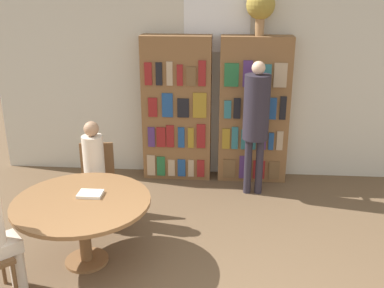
{
  "coord_description": "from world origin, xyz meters",
  "views": [
    {
      "loc": [
        0.15,
        -2.53,
        2.72
      ],
      "look_at": [
        -0.21,
        2.05,
        1.05
      ],
      "focal_mm": 42.0,
      "sensor_mm": 36.0,
      "label": 1
    }
  ],
  "objects": [
    {
      "name": "bookshelf_left",
      "position": [
        -0.54,
        3.57,
        1.02
      ],
      "size": [
        0.96,
        0.34,
        2.05
      ],
      "color": "brown",
      "rests_on": "ground_plane"
    },
    {
      "name": "reading_table",
      "position": [
        -1.24,
        1.31,
        0.61
      ],
      "size": [
        1.36,
        1.36,
        0.7
      ],
      "color": "brown",
      "rests_on": "ground_plane"
    },
    {
      "name": "chair_left_side",
      "position": [
        -1.38,
        2.32,
        0.5
      ],
      "size": [
        0.45,
        0.45,
        0.9
      ],
      "rotation": [
        0.0,
        0.0,
        -3.0
      ],
      "color": "brown",
      "rests_on": "ground_plane"
    },
    {
      "name": "librarian_standing",
      "position": [
        0.54,
        3.07,
        1.12
      ],
      "size": [
        0.34,
        0.61,
        1.8
      ],
      "color": "#28232D",
      "rests_on": "ground_plane"
    },
    {
      "name": "seated_reader_left",
      "position": [
        -1.35,
        2.14,
        0.7
      ],
      "size": [
        0.29,
        0.38,
        1.24
      ],
      "rotation": [
        0.0,
        0.0,
        -3.0
      ],
      "color": "beige",
      "rests_on": "ground_plane"
    },
    {
      "name": "wall_back",
      "position": [
        0.0,
        3.77,
        1.51
      ],
      "size": [
        6.4,
        0.07,
        3.0
      ],
      "color": "beige",
      "rests_on": "ground_plane"
    },
    {
      "name": "open_book_on_table",
      "position": [
        -1.18,
        1.42,
        0.72
      ],
      "size": [
        0.24,
        0.18,
        0.03
      ],
      "color": "silver",
      "rests_on": "reading_table"
    },
    {
      "name": "flower_vase",
      "position": [
        0.56,
        3.58,
        2.42
      ],
      "size": [
        0.38,
        0.38,
        0.58
      ],
      "color": "#997047",
      "rests_on": "bookshelf_right"
    },
    {
      "name": "bookshelf_right",
      "position": [
        0.54,
        3.57,
        1.02
      ],
      "size": [
        0.96,
        0.34,
        2.05
      ],
      "color": "brown",
      "rests_on": "ground_plane"
    }
  ]
}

